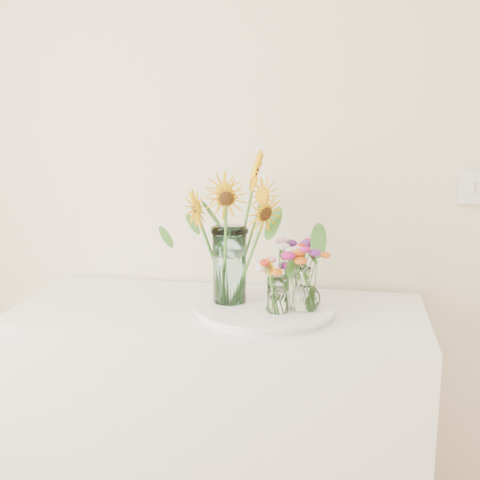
{
  "coord_description": "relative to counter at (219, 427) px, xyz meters",
  "views": [
    {
      "loc": [
        0.07,
        0.0,
        1.55
      ],
      "look_at": [
        -0.29,
        1.92,
        1.14
      ],
      "focal_mm": 45.0,
      "sensor_mm": 36.0,
      "label": 1
    }
  ],
  "objects": [
    {
      "name": "small_vase_a",
      "position": [
        0.22,
        -0.09,
        0.54
      ],
      "size": [
        0.08,
        0.08,
        0.12
      ],
      "primitive_type": "cylinder",
      "rotation": [
        0.0,
        0.0,
        0.1
      ],
      "color": "white",
      "rests_on": "tray"
    },
    {
      "name": "small_vase_b",
      "position": [
        0.3,
        -0.05,
        0.55
      ],
      "size": [
        0.11,
        0.11,
        0.15
      ],
      "primitive_type": null,
      "rotation": [
        0.0,
        0.0,
        -0.07
      ],
      "color": "white",
      "rests_on": "tray"
    },
    {
      "name": "counter",
      "position": [
        0.0,
        0.0,
        0.0
      ],
      "size": [
        1.4,
        0.6,
        0.9
      ],
      "primitive_type": "cube",
      "color": "white",
      "rests_on": "ground_plane"
    },
    {
      "name": "wildflower_posy_a",
      "position": [
        0.22,
        -0.09,
        0.58
      ],
      "size": [
        0.2,
        0.2,
        0.21
      ],
      "primitive_type": null,
      "color": "orange",
      "rests_on": "tray"
    },
    {
      "name": "tray",
      "position": [
        0.16,
        -0.02,
        0.46
      ],
      "size": [
        0.45,
        0.45,
        0.02
      ],
      "primitive_type": "cylinder",
      "color": "white",
      "rests_on": "counter"
    },
    {
      "name": "wildflower_posy_b",
      "position": [
        0.3,
        -0.05,
        0.59
      ],
      "size": [
        0.22,
        0.22,
        0.24
      ],
      "primitive_type": null,
      "color": "orange",
      "rests_on": "tray"
    },
    {
      "name": "wildflower_posy_c",
      "position": [
        0.25,
        0.07,
        0.58
      ],
      "size": [
        0.2,
        0.2,
        0.22
      ],
      "primitive_type": null,
      "color": "orange",
      "rests_on": "tray"
    },
    {
      "name": "small_vase_c",
      "position": [
        0.25,
        0.07,
        0.54
      ],
      "size": [
        0.08,
        0.08,
        0.13
      ],
      "primitive_type": "cylinder",
      "rotation": [
        0.0,
        0.0,
        -0.13
      ],
      "color": "white",
      "rests_on": "tray"
    },
    {
      "name": "sunflower_bouquet",
      "position": [
        0.04,
        -0.01,
        0.73
      ],
      "size": [
        0.78,
        0.78,
        0.51
      ],
      "primitive_type": null,
      "rotation": [
        0.0,
        0.0,
        -0.39
      ],
      "color": "#DDA204",
      "rests_on": "tray"
    },
    {
      "name": "mason_jar",
      "position": [
        0.04,
        -0.01,
        0.61
      ],
      "size": [
        0.15,
        0.15,
        0.26
      ],
      "primitive_type": "cylinder",
      "rotation": [
        0.0,
        0.0,
        -0.39
      ],
      "color": "#AADAD6",
      "rests_on": "tray"
    }
  ]
}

